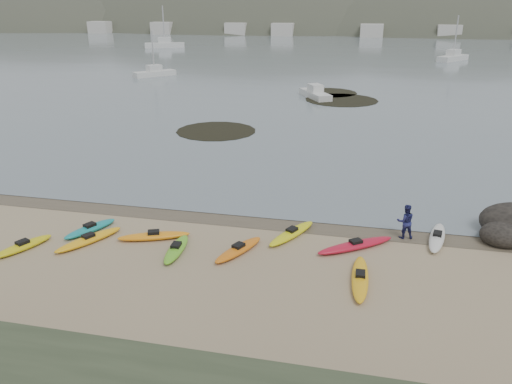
# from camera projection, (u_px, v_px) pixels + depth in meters

# --- Properties ---
(ground) EXTENTS (600.00, 600.00, 0.00)m
(ground) POSITION_uv_depth(u_px,v_px,m) (256.00, 218.00, 27.10)
(ground) COLOR tan
(ground) RESTS_ON ground
(wet_sand) EXTENTS (60.00, 60.00, 0.00)m
(wet_sand) POSITION_uv_depth(u_px,v_px,m) (255.00, 220.00, 26.83)
(wet_sand) COLOR brown
(wet_sand) RESTS_ON ground
(water) EXTENTS (1200.00, 1200.00, 0.00)m
(water) POSITION_uv_depth(u_px,v_px,m) (362.00, 20.00, 300.52)
(water) COLOR slate
(water) RESTS_ON ground
(kayaks) EXTENTS (20.89, 8.44, 0.34)m
(kayaks) POSITION_uv_depth(u_px,v_px,m) (229.00, 244.00, 23.81)
(kayaks) COLOR yellow
(kayaks) RESTS_ON ground
(person_east) EXTENTS (0.97, 0.82, 1.77)m
(person_east) POSITION_uv_depth(u_px,v_px,m) (405.00, 221.00, 24.52)
(person_east) COLOR navy
(person_east) RESTS_ON ground
(kelp_mats) EXTENTS (18.04, 29.32, 0.04)m
(kelp_mats) POSITION_uv_depth(u_px,v_px,m) (308.00, 105.00, 56.10)
(kelp_mats) COLOR black
(kelp_mats) RESTS_ON water
(moored_boats) EXTENTS (96.33, 73.54, 1.34)m
(moored_boats) POSITION_uv_depth(u_px,v_px,m) (325.00, 54.00, 103.76)
(moored_boats) COLOR silver
(moored_boats) RESTS_ON ground
(far_hills) EXTENTS (550.00, 135.00, 80.00)m
(far_hills) POSITION_uv_depth(u_px,v_px,m) (453.00, 71.00, 201.78)
(far_hills) COLOR #384235
(far_hills) RESTS_ON ground
(far_town) EXTENTS (199.00, 5.00, 4.00)m
(far_town) POSITION_uv_depth(u_px,v_px,m) (373.00, 31.00, 157.34)
(far_town) COLOR beige
(far_town) RESTS_ON ground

